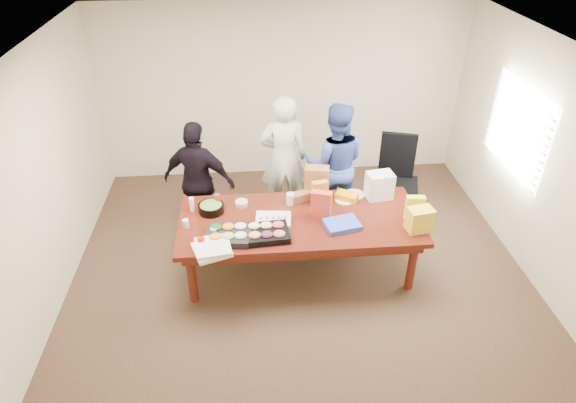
{
  "coord_description": "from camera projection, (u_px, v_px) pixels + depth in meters",
  "views": [
    {
      "loc": [
        -0.54,
        -4.67,
        4.04
      ],
      "look_at": [
        -0.13,
        0.1,
        0.93
      ],
      "focal_mm": 30.82,
      "sensor_mm": 36.0,
      "label": 1
    }
  ],
  "objects": [
    {
      "name": "person_center",
      "position": [
        284.0,
        158.0,
        6.68
      ],
      "size": [
        0.66,
        0.44,
        1.78
      ],
      "primitive_type": "imported",
      "rotation": [
        0.0,
        0.0,
        3.16
      ],
      "color": "beige",
      "rests_on": "floor"
    },
    {
      "name": "office_chair",
      "position": [
        399.0,
        183.0,
        6.75
      ],
      "size": [
        0.73,
        0.73,
        1.15
      ],
      "primitive_type": "cube",
      "rotation": [
        0.0,
        0.0,
        -0.29
      ],
      "color": "black",
      "rests_on": "floor"
    },
    {
      "name": "chip_bag_blue",
      "position": [
        342.0,
        224.0,
        5.59
      ],
      "size": [
        0.44,
        0.36,
        0.06
      ],
      "primitive_type": "cube",
      "rotation": [
        0.0,
        0.0,
        0.22
      ],
      "color": "#354EBA",
      "rests_on": "conference_table"
    },
    {
      "name": "window_blinds",
      "position": [
        514.0,
        129.0,
        6.01
      ],
      "size": [
        0.04,
        1.36,
        1.0
      ],
      "primitive_type": "cube",
      "color": "beige",
      "rests_on": "wall_right"
    },
    {
      "name": "mayo_jar",
      "position": [
        290.0,
        199.0,
        5.95
      ],
      "size": [
        0.12,
        0.12,
        0.15
      ],
      "primitive_type": "cylinder",
      "rotation": [
        0.0,
        0.0,
        0.33
      ],
      "color": "white",
      "rests_on": "conference_table"
    },
    {
      "name": "plate_b",
      "position": [
        345.0,
        200.0,
        6.06
      ],
      "size": [
        0.26,
        0.26,
        0.02
      ],
      "primitive_type": "cylinder",
      "rotation": [
        0.0,
        0.0,
        -0.05
      ],
      "color": "silver",
      "rests_on": "conference_table"
    },
    {
      "name": "sheet_cake",
      "position": [
        273.0,
        221.0,
        5.64
      ],
      "size": [
        0.43,
        0.34,
        0.07
      ],
      "primitive_type": "cube",
      "rotation": [
        0.0,
        0.0,
        -0.11
      ],
      "color": "silver",
      "rests_on": "conference_table"
    },
    {
      "name": "conference_table",
      "position": [
        300.0,
        244.0,
        5.93
      ],
      "size": [
        2.8,
        1.2,
        0.75
      ],
      "primitive_type": "cube",
      "color": "#4C1C0F",
      "rests_on": "floor"
    },
    {
      "name": "veggie_tray",
      "position": [
        228.0,
        235.0,
        5.41
      ],
      "size": [
        0.54,
        0.46,
        0.07
      ],
      "primitive_type": "cube",
      "rotation": [
        0.0,
        0.0,
        -0.16
      ],
      "color": "black",
      "rests_on": "conference_table"
    },
    {
      "name": "pizza_box_lower",
      "position": [
        212.0,
        250.0,
        5.21
      ],
      "size": [
        0.46,
        0.46,
        0.04
      ],
      "primitive_type": "cube",
      "rotation": [
        0.0,
        0.0,
        0.34
      ],
      "color": "white",
      "rests_on": "conference_table"
    },
    {
      "name": "ranch_bottle",
      "position": [
        192.0,
        204.0,
        5.82
      ],
      "size": [
        0.06,
        0.06,
        0.18
      ],
      "primitive_type": "cylinder",
      "rotation": [
        0.0,
        0.0,
        0.07
      ],
      "color": "white",
      "rests_on": "conference_table"
    },
    {
      "name": "banana_bunch",
      "position": [
        347.0,
        197.0,
        6.05
      ],
      "size": [
        0.31,
        0.27,
        0.09
      ],
      "primitive_type": "cube",
      "rotation": [
        0.0,
        0.0,
        -0.57
      ],
      "color": "orange",
      "rests_on": "conference_table"
    },
    {
      "name": "floor",
      "position": [
        299.0,
        269.0,
        6.14
      ],
      "size": [
        5.5,
        5.0,
        0.02
      ],
      "primitive_type": "cube",
      "color": "#47301E",
      "rests_on": "ground"
    },
    {
      "name": "fruit_tray",
      "position": [
        267.0,
        233.0,
        5.43
      ],
      "size": [
        0.51,
        0.41,
        0.07
      ],
      "primitive_type": "cube",
      "rotation": [
        0.0,
        0.0,
        0.07
      ],
      "color": "black",
      "rests_on": "conference_table"
    },
    {
      "name": "mustard_bottle",
      "position": [
        313.0,
        195.0,
        6.01
      ],
      "size": [
        0.06,
        0.06,
        0.15
      ],
      "primitive_type": "cylinder",
      "rotation": [
        0.0,
        0.0,
        0.23
      ],
      "color": "#ECF112",
      "rests_on": "conference_table"
    },
    {
      "name": "grocery_bag_yellow",
      "position": [
        420.0,
        220.0,
        5.48
      ],
      "size": [
        0.31,
        0.24,
        0.28
      ],
      "primitive_type": "cube",
      "rotation": [
        0.0,
        0.0,
        0.17
      ],
      "color": "yellow",
      "rests_on": "conference_table"
    },
    {
      "name": "pizza_box_upper",
      "position": [
        213.0,
        247.0,
        5.19
      ],
      "size": [
        0.41,
        0.41,
        0.04
      ],
      "primitive_type": "cube",
      "rotation": [
        0.0,
        0.0,
        0.15
      ],
      "color": "silver",
      "rests_on": "pizza_box_lower"
    },
    {
      "name": "dip_bowl_a",
      "position": [
        303.0,
        195.0,
        6.11
      ],
      "size": [
        0.16,
        0.16,
        0.06
      ],
      "primitive_type": "cylinder",
      "rotation": [
        0.0,
        0.0,
        0.15
      ],
      "color": "beige",
      "rests_on": "conference_table"
    },
    {
      "name": "grocery_bag_white",
      "position": [
        379.0,
        186.0,
        6.03
      ],
      "size": [
        0.34,
        0.26,
        0.33
      ],
      "primitive_type": "cube",
      "rotation": [
        0.0,
        0.0,
        0.14
      ],
      "color": "white",
      "rests_on": "conference_table"
    },
    {
      "name": "chip_bag_red",
      "position": [
        321.0,
        205.0,
        5.66
      ],
      "size": [
        0.25,
        0.17,
        0.34
      ],
      "primitive_type": "cube",
      "rotation": [
        0.0,
        0.0,
        -0.32
      ],
      "color": "red",
      "rests_on": "conference_table"
    },
    {
      "name": "wall_left",
      "position": [
        42.0,
        185.0,
        5.21
      ],
      "size": [
        0.04,
        5.0,
        2.7
      ],
      "primitive_type": "cube",
      "color": "beige",
      "rests_on": "floor"
    },
    {
      "name": "person_right",
      "position": [
        335.0,
        164.0,
        6.6
      ],
      "size": [
        0.92,
        0.77,
        1.72
      ],
      "primitive_type": "imported",
      "rotation": [
        0.0,
        0.0,
        3.0
      ],
      "color": "#344A92",
      "rests_on": "floor"
    },
    {
      "name": "bread_loaf",
      "position": [
        300.0,
        197.0,
        6.02
      ],
      "size": [
        0.31,
        0.21,
        0.11
      ],
      "primitive_type": "cube",
      "rotation": [
        0.0,
        0.0,
        0.34
      ],
      "color": "brown",
      "rests_on": "conference_table"
    },
    {
      "name": "wall_front",
      "position": [
        340.0,
        359.0,
        3.31
      ],
      "size": [
        5.5,
        0.04,
        2.7
      ],
      "primitive_type": "cube",
      "color": "beige",
      "rests_on": "floor"
    },
    {
      "name": "window_panel",
      "position": [
        517.0,
        129.0,
        6.02
      ],
      "size": [
        0.03,
        1.4,
        1.1
      ],
      "primitive_type": "cube",
      "color": "white",
      "rests_on": "wall_right"
    },
    {
      "name": "dip_bowl_b",
      "position": [
        242.0,
        203.0,
        5.95
      ],
      "size": [
        0.15,
        0.15,
        0.06
      ],
      "primitive_type": "cylinder",
      "rotation": [
        0.0,
        0.0,
        0.01
      ],
      "color": "beige",
      "rests_on": "conference_table"
    },
    {
      "name": "red_cup",
      "position": [
        201.0,
        242.0,
        5.27
      ],
      "size": [
        0.1,
        0.1,
        0.11
      ],
      "primitive_type": "cylinder",
      "rotation": [
        0.0,
        0.0,
        -0.31
      ],
      "color": "#AA0D00",
      "rests_on": "conference_table"
    },
    {
      "name": "plate_a",
      "position": [
        355.0,
        195.0,
        6.16
      ],
      "size": [
        0.3,
        0.3,
        0.01
      ],
      "primitive_type": "cylinder",
      "rotation": [
        0.0,
        0.0,
        -0.2
      ],
      "color": "silver",
      "rests_on": "conference_table"
    },
    {
      "name": "person_left",
      "position": [
        199.0,
        181.0,
        6.33
      ],
      "size": [
        1.02,
        0.68,
        1.62
      ],
      "primitive_type": "imported",
      "rotation": [
        0.0,
        0.0,
        2.81
      ],
      "color": "black",
      "rests_on": "floor"
    },
    {
      "name": "dressing_bottle",
      "position": [
        218.0,
        202.0,
        5.85
      ],
      "size": [
        0.06,
        0.06,
        0.2
      ],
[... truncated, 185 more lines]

